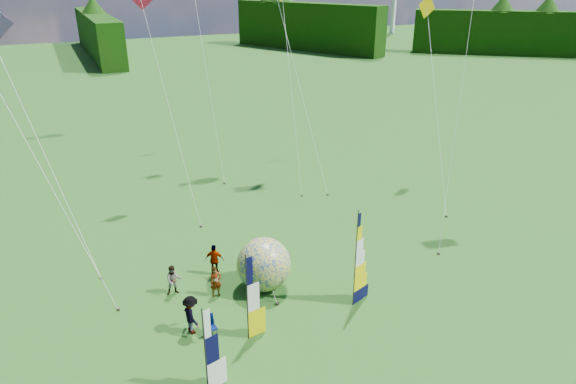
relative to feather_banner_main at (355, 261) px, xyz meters
name	(u,v)px	position (x,y,z in m)	size (l,w,h in m)	color
ground	(350,343)	(-1.50, -2.23, -2.36)	(220.00, 220.00, 0.00)	#316C1E
treeline_ring	(355,260)	(-1.50, -2.23, 1.64)	(210.00, 210.00, 8.00)	black
feather_banner_main	(355,261)	(0.00, 0.00, 0.00)	(1.28, 0.10, 4.72)	black
side_banner_left	(247,300)	(-5.24, -0.14, -0.40)	(1.08, 0.10, 3.92)	#EAD600
side_banner_far	(205,353)	(-7.65, -2.30, -0.57)	(1.05, 0.10, 3.57)	white
bol_inflatable	(264,264)	(-3.17, 3.09, -1.05)	(2.63, 2.63, 2.63)	navy
spectator_a	(216,281)	(-5.50, 3.43, -1.58)	(0.57, 0.37, 1.56)	#66594C
spectator_b	(174,280)	(-7.28, 4.41, -1.59)	(0.74, 0.37, 1.53)	#66594C
spectator_c	(191,315)	(-7.27, 1.27, -1.47)	(1.15, 0.43, 1.78)	#66594C
spectator_d	(215,260)	(-4.97, 5.26, -1.52)	(0.98, 0.40, 1.68)	#66594C
camp_chair	(210,326)	(-6.63, 0.72, -1.89)	(0.54, 0.54, 0.93)	#010E41
kite_whale	(284,16)	(4.67, 17.75, 8.99)	(3.72, 15.12, 22.70)	black
kite_rainbow_delta	(37,126)	(-11.96, 10.92, 4.87)	(7.94, 11.98, 14.45)	#E42E5A
kite_parafoil	(462,86)	(9.28, 4.63, 6.18)	(9.10, 9.22, 17.08)	#AC2E20
small_kite_red	(169,101)	(-4.64, 14.21, 4.69)	(3.52, 9.73, 14.09)	red
small_kite_orange	(292,83)	(4.19, 15.51, 4.79)	(4.14, 9.21, 14.30)	yellow
small_kite_yellow	(437,97)	(11.88, 9.40, 4.32)	(6.01, 10.63, 13.36)	#FFC100
small_kite_pink	(42,163)	(-11.96, 7.26, 4.11)	(6.11, 8.18, 12.94)	#D2459C
small_kite_green	(203,43)	(-0.41, 20.93, 7.05)	(3.02, 11.13, 18.81)	green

